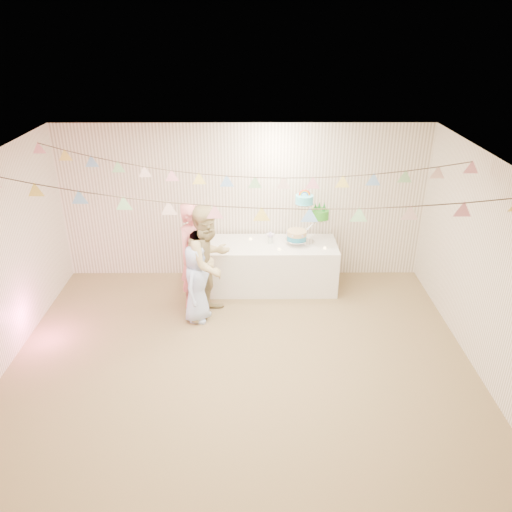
{
  "coord_description": "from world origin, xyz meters",
  "views": [
    {
      "loc": [
        0.17,
        -5.26,
        4.08
      ],
      "look_at": [
        0.2,
        0.8,
        1.15
      ],
      "focal_mm": 35.0,
      "sensor_mm": 36.0,
      "label": 1
    }
  ],
  "objects_px": {
    "table": "(272,266)",
    "person_adult_a": "(195,256)",
    "cake_stand": "(307,220)",
    "person_adult_b": "(209,262)",
    "person_child": "(197,283)"
  },
  "relations": [
    {
      "from": "table",
      "to": "person_adult_a",
      "type": "relative_size",
      "value": 1.25
    },
    {
      "from": "cake_stand",
      "to": "person_adult_a",
      "type": "xyz_separation_m",
      "value": [
        -1.73,
        -0.59,
        -0.34
      ]
    },
    {
      "from": "person_adult_b",
      "to": "cake_stand",
      "type": "bearing_deg",
      "value": -23.09
    },
    {
      "from": "cake_stand",
      "to": "person_adult_b",
      "type": "relative_size",
      "value": 0.49
    },
    {
      "from": "cake_stand",
      "to": "person_adult_a",
      "type": "bearing_deg",
      "value": -161.26
    },
    {
      "from": "person_adult_b",
      "to": "person_child",
      "type": "distance_m",
      "value": 0.35
    },
    {
      "from": "cake_stand",
      "to": "table",
      "type": "bearing_deg",
      "value": -174.81
    },
    {
      "from": "table",
      "to": "person_adult_a",
      "type": "xyz_separation_m",
      "value": [
        -1.18,
        -0.54,
        0.44
      ]
    },
    {
      "from": "cake_stand",
      "to": "person_adult_a",
      "type": "relative_size",
      "value": 0.51
    },
    {
      "from": "person_adult_a",
      "to": "person_adult_b",
      "type": "height_order",
      "value": "person_adult_b"
    },
    {
      "from": "table",
      "to": "cake_stand",
      "type": "height_order",
      "value": "cake_stand"
    },
    {
      "from": "person_adult_a",
      "to": "person_child",
      "type": "xyz_separation_m",
      "value": [
        0.06,
        -0.43,
        -0.23
      ]
    },
    {
      "from": "table",
      "to": "person_child",
      "type": "height_order",
      "value": "person_child"
    },
    {
      "from": "person_adult_a",
      "to": "person_child",
      "type": "height_order",
      "value": "person_adult_a"
    },
    {
      "from": "table",
      "to": "cake_stand",
      "type": "xyz_separation_m",
      "value": [
        0.55,
        0.05,
        0.78
      ]
    }
  ]
}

